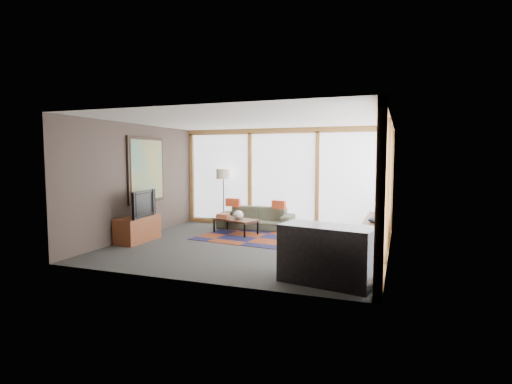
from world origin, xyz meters
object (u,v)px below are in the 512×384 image
(coffee_table, at_px, (236,226))
(tv_console, at_px, (138,229))
(sofa, at_px, (256,218))
(bookshelf, at_px, (374,232))
(bar_counter, at_px, (327,254))
(television, at_px, (140,204))
(floor_lamp, at_px, (224,197))

(coffee_table, height_order, tv_console, tv_console)
(sofa, relative_size, bookshelf, 0.87)
(bar_counter, bearing_deg, television, 172.95)
(floor_lamp, height_order, tv_console, floor_lamp)
(sofa, height_order, coffee_table, sofa)
(television, bearing_deg, floor_lamp, -26.12)
(sofa, xyz_separation_m, tv_console, (-1.90, -2.35, -0.00))
(coffee_table, bearing_deg, tv_console, -136.87)
(tv_console, distance_m, television, 0.57)
(sofa, height_order, tv_console, sofa)
(coffee_table, height_order, television, television)
(coffee_table, relative_size, tv_console, 0.99)
(bookshelf, height_order, tv_console, tv_console)
(floor_lamp, height_order, bookshelf, floor_lamp)
(coffee_table, relative_size, bar_counter, 0.81)
(bookshelf, xyz_separation_m, bar_counter, (-0.48, -2.94, 0.15))
(coffee_table, height_order, bar_counter, bar_counter)
(coffee_table, distance_m, bar_counter, 4.11)
(television, bearing_deg, coffee_table, -53.86)
(floor_lamp, xyz_separation_m, bookshelf, (4.02, -1.11, -0.49))
(tv_console, bearing_deg, sofa, 51.01)
(bookshelf, distance_m, bar_counter, 2.98)
(tv_console, bearing_deg, television, -19.00)
(floor_lamp, relative_size, tv_console, 1.39)
(television, relative_size, bar_counter, 0.74)
(tv_console, height_order, television, television)
(sofa, bearing_deg, floor_lamp, 165.41)
(coffee_table, bearing_deg, floor_lamp, 127.73)
(floor_lamp, distance_m, bar_counter, 5.39)
(sofa, bearing_deg, television, -129.47)
(floor_lamp, relative_size, bar_counter, 1.13)
(tv_console, xyz_separation_m, bar_counter, (4.42, -1.48, 0.15))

